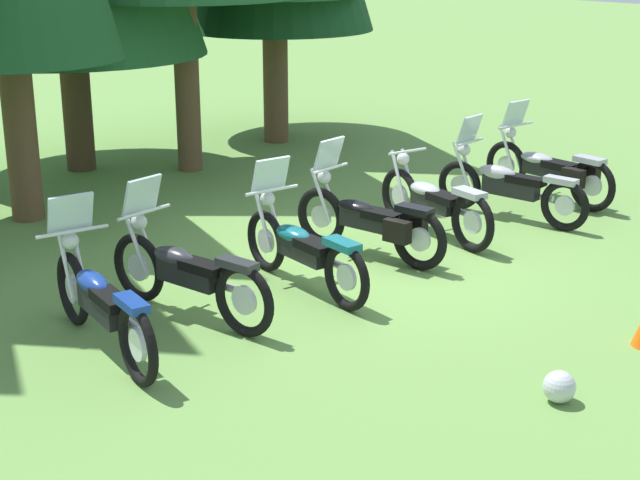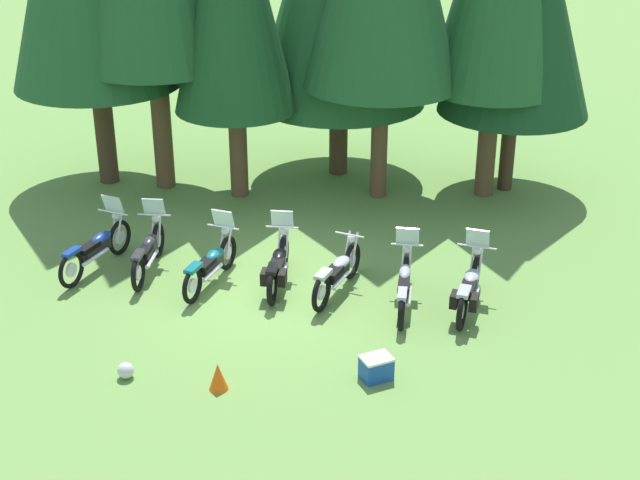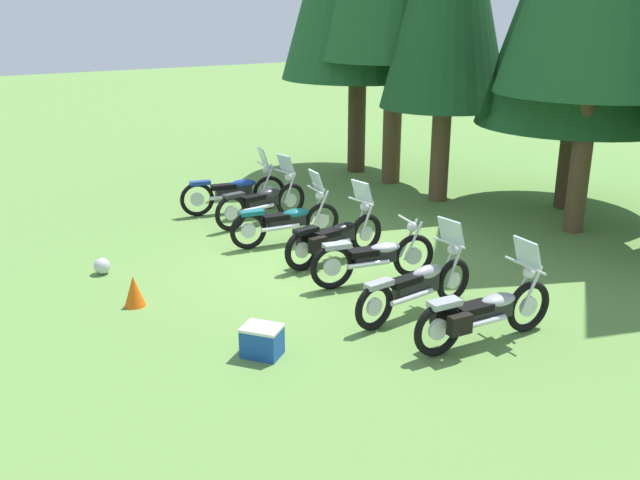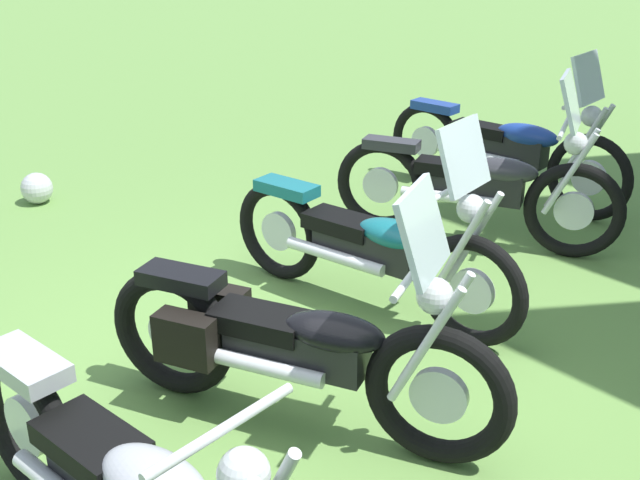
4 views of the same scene
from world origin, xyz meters
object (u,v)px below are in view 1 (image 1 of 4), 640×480
motorcycle_3 (371,220)px  motorcycle_5 (508,186)px  motorcycle_1 (186,273)px  motorcycle_0 (101,302)px  dropped_helmet (559,387)px  motorcycle_6 (550,169)px  motorcycle_2 (303,248)px  motorcycle_4 (434,202)px

motorcycle_3 → motorcycle_5: (2.52, -0.23, -0.00)m
motorcycle_1 → motorcycle_0: bearing=88.7°
dropped_helmet → motorcycle_6: bearing=33.4°
motorcycle_2 → motorcycle_4: (2.50, 0.17, -0.01)m
motorcycle_3 → dropped_helmet: motorcycle_3 is taller
motorcycle_2 → motorcycle_5: bearing=-82.3°
motorcycle_3 → motorcycle_5: size_ratio=0.96×
motorcycle_4 → motorcycle_6: size_ratio=0.95×
motorcycle_3 → motorcycle_6: size_ratio=0.96×
motorcycle_0 → motorcycle_6: bearing=-79.0°
motorcycle_2 → motorcycle_6: motorcycle_6 is taller
motorcycle_0 → motorcycle_4: (4.97, 0.05, -0.03)m
motorcycle_1 → motorcycle_3: bearing=-97.9°
motorcycle_1 → motorcycle_3: (2.71, -0.04, -0.01)m
motorcycle_3 → motorcycle_6: motorcycle_6 is taller
motorcycle_5 → dropped_helmet: 5.39m
dropped_helmet → motorcycle_5: bearing=39.4°
motorcycle_5 → dropped_helmet: (-4.16, -3.42, -0.32)m
motorcycle_3 → motorcycle_0: bearing=85.1°
motorcycle_3 → dropped_helmet: (-1.64, -3.65, -0.32)m
dropped_helmet → motorcycle_3: bearing=65.7°
motorcycle_1 → motorcycle_2: bearing=-106.4°
motorcycle_0 → motorcycle_3: motorcycle_0 is taller
motorcycle_2 → motorcycle_6: 5.03m
motorcycle_1 → motorcycle_5: motorcycle_1 is taller
motorcycle_2 → motorcycle_0: bearing=95.3°
motorcycle_4 → motorcycle_5: bearing=-87.0°
motorcycle_1 → dropped_helmet: 3.86m
motorcycle_5 → motorcycle_6: motorcycle_6 is taller
motorcycle_2 → motorcycle_5: motorcycle_2 is taller
motorcycle_3 → motorcycle_5: bearing=-101.0°
motorcycle_0 → motorcycle_2: 2.47m
motorcycle_0 → motorcycle_1: same height
motorcycle_4 → motorcycle_6: bearing=-80.2°
motorcycle_3 → motorcycle_5: 2.53m
motorcycle_0 → motorcycle_3: bearing=-77.7°
motorcycle_1 → motorcycle_5: bearing=-99.9°
motorcycle_3 → motorcycle_4: bearing=-96.6°
motorcycle_2 → dropped_helmet: bearing=-177.3°
motorcycle_2 → dropped_helmet: size_ratio=7.95×
motorcycle_5 → motorcycle_6: 1.21m
motorcycle_3 → motorcycle_6: (3.72, -0.11, 0.01)m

